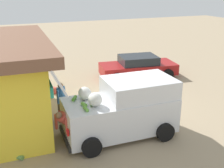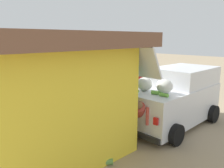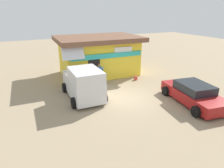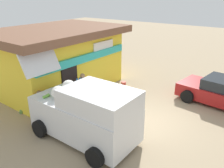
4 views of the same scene
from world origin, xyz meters
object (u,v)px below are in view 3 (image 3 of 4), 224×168
at_px(vendor_standing, 100,73).
at_px(customer_bending, 75,77).
at_px(storefront_bar, 99,55).
at_px(parked_sedan, 193,94).
at_px(unloaded_banana_pile, 71,78).
at_px(paint_bucket, 136,78).
at_px(delivery_van, 83,83).

xyz_separation_m(vendor_standing, customer_bending, (-1.81, 0.22, -0.10)).
xyz_separation_m(storefront_bar, parked_sedan, (2.90, -7.89, -1.07)).
height_order(unloaded_banana_pile, paint_bucket, unloaded_banana_pile).
bearing_deg(storefront_bar, delivery_van, -122.43).
height_order(vendor_standing, unloaded_banana_pile, vendor_standing).
distance_m(storefront_bar, paint_bucket, 3.78).
bearing_deg(customer_bending, unloaded_banana_pile, 87.53).
bearing_deg(storefront_bar, paint_bucket, -54.07).
bearing_deg(unloaded_banana_pile, paint_bucket, -21.93).
bearing_deg(storefront_bar, customer_bending, -139.59).
relative_size(customer_bending, unloaded_banana_pile, 1.48).
relative_size(delivery_van, customer_bending, 3.26).
bearing_deg(delivery_van, parked_sedan, -31.78).
relative_size(unloaded_banana_pile, paint_bucket, 2.92).
bearing_deg(unloaded_banana_pile, delivery_van, -91.12).
distance_m(customer_bending, paint_bucket, 4.88).
distance_m(vendor_standing, unloaded_banana_pile, 2.52).
height_order(storefront_bar, unloaded_banana_pile, storefront_bar).
height_order(parked_sedan, paint_bucket, parked_sedan).
relative_size(delivery_van, parked_sedan, 0.95).
relative_size(storefront_bar, paint_bucket, 22.73).
relative_size(storefront_bar, parked_sedan, 1.53).
bearing_deg(delivery_van, paint_bucket, 17.98).
relative_size(storefront_bar, unloaded_banana_pile, 7.77).
relative_size(parked_sedan, paint_bucket, 14.81).
height_order(storefront_bar, customer_bending, storefront_bar).
distance_m(vendor_standing, customer_bending, 1.82).
bearing_deg(parked_sedan, paint_bucket, 99.65).
xyz_separation_m(storefront_bar, unloaded_banana_pile, (-2.71, -0.90, -1.44)).
distance_m(delivery_van, customer_bending, 2.02).
relative_size(delivery_van, vendor_standing, 2.74).
xyz_separation_m(delivery_van, unloaded_banana_pile, (0.07, 3.47, -0.78)).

